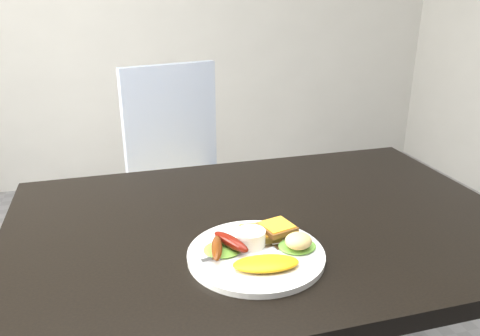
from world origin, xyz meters
name	(u,v)px	position (x,y,z in m)	size (l,w,h in m)	color
dining_table	(265,227)	(0.00, 0.00, 0.73)	(1.20, 0.80, 0.04)	black
dining_chair	(180,193)	(-0.08, 0.89, 0.45)	(0.43, 0.43, 0.05)	tan
person	(280,160)	(0.22, 0.50, 0.71)	(0.51, 0.34, 1.41)	navy
plate	(256,255)	(-0.07, -0.16, 0.76)	(0.28, 0.28, 0.01)	white
lettuce_left	(223,249)	(-0.14, -0.13, 0.77)	(0.08, 0.07, 0.01)	#449330
lettuce_right	(297,246)	(0.02, -0.16, 0.77)	(0.08, 0.07, 0.01)	green
omelette	(266,263)	(-0.07, -0.22, 0.77)	(0.13, 0.06, 0.02)	orange
sausage_a	(217,248)	(-0.15, -0.15, 0.78)	(0.02, 0.09, 0.02)	#632909
sausage_b	(231,242)	(-0.12, -0.13, 0.78)	(0.02, 0.10, 0.02)	#5E0F06
ramekin	(251,238)	(-0.07, -0.13, 0.78)	(0.06, 0.06, 0.04)	white
toast_a	(260,233)	(-0.04, -0.09, 0.77)	(0.08, 0.08, 0.01)	brown
toast_b	(277,228)	(-0.01, -0.10, 0.78)	(0.07, 0.07, 0.01)	brown
potato_salad	(298,241)	(0.01, -0.17, 0.79)	(0.06, 0.05, 0.03)	#EFEBA1
fork	(238,253)	(-0.11, -0.15, 0.76)	(0.16, 0.01, 0.00)	#ADAFB7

